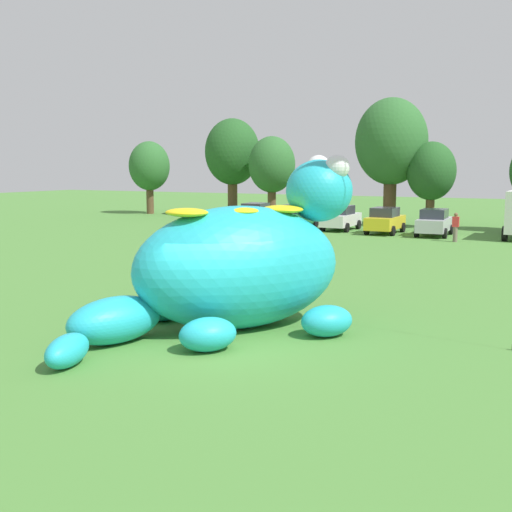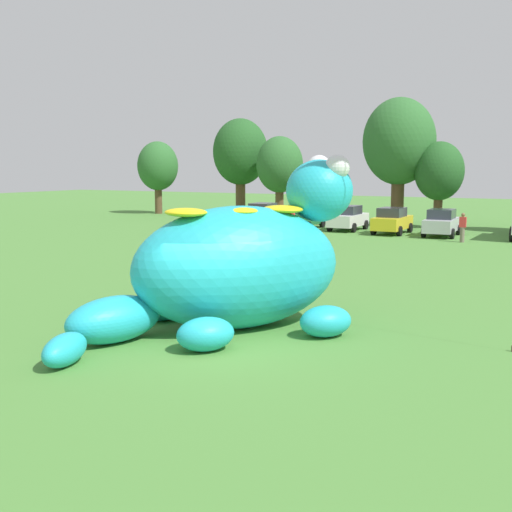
{
  "view_description": "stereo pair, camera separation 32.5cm",
  "coord_description": "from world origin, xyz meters",
  "px_view_note": "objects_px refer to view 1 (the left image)",
  "views": [
    {
      "loc": [
        7.78,
        -13.22,
        4.36
      ],
      "look_at": [
        -0.37,
        2.71,
        1.85
      ],
      "focal_mm": 44.73,
      "sensor_mm": 36.0,
      "label": 1
    },
    {
      "loc": [
        8.07,
        -13.07,
        4.36
      ],
      "look_at": [
        -0.37,
        2.71,
        1.85
      ],
      "focal_mm": 44.73,
      "sensor_mm": 36.0,
      "label": 2
    }
  ],
  "objects_px": {
    "spectator_wandering": "(285,221)",
    "car_red": "(256,215)",
    "giant_inflatable_creature": "(239,266)",
    "car_yellow": "(385,220)",
    "spectator_far_side": "(162,250)",
    "spectator_near_inflatable": "(455,227)",
    "spectator_by_cars": "(214,241)",
    "car_silver": "(434,222)",
    "car_white": "(341,218)",
    "car_green": "(297,216)"
  },
  "relations": [
    {
      "from": "spectator_near_inflatable",
      "to": "spectator_far_side",
      "type": "bearing_deg",
      "value": -119.89
    },
    {
      "from": "car_green",
      "to": "spectator_wandering",
      "type": "relative_size",
      "value": 2.4
    },
    {
      "from": "car_red",
      "to": "spectator_by_cars",
      "type": "distance_m",
      "value": 17.0
    },
    {
      "from": "car_yellow",
      "to": "spectator_wandering",
      "type": "relative_size",
      "value": 2.4
    },
    {
      "from": "spectator_wandering",
      "to": "giant_inflatable_creature",
      "type": "bearing_deg",
      "value": -68.4
    },
    {
      "from": "spectator_near_inflatable",
      "to": "spectator_far_side",
      "type": "distance_m",
      "value": 18.71
    },
    {
      "from": "giant_inflatable_creature",
      "to": "spectator_near_inflatable",
      "type": "relative_size",
      "value": 5.21
    },
    {
      "from": "spectator_far_side",
      "to": "car_yellow",
      "type": "bearing_deg",
      "value": 77.14
    },
    {
      "from": "spectator_by_cars",
      "to": "giant_inflatable_creature",
      "type": "bearing_deg",
      "value": -56.21
    },
    {
      "from": "car_red",
      "to": "car_white",
      "type": "distance_m",
      "value": 6.59
    },
    {
      "from": "giant_inflatable_creature",
      "to": "spectator_by_cars",
      "type": "xyz_separation_m",
      "value": [
        -7.4,
        11.05,
        -0.87
      ]
    },
    {
      "from": "spectator_near_inflatable",
      "to": "car_red",
      "type": "bearing_deg",
      "value": 166.56
    },
    {
      "from": "spectator_near_inflatable",
      "to": "spectator_by_cars",
      "type": "xyz_separation_m",
      "value": [
        -9.04,
        -12.39,
        0.0
      ]
    },
    {
      "from": "car_yellow",
      "to": "spectator_near_inflatable",
      "type": "distance_m",
      "value": 5.72
    },
    {
      "from": "spectator_near_inflatable",
      "to": "spectator_by_cars",
      "type": "relative_size",
      "value": 1.0
    },
    {
      "from": "car_red",
      "to": "spectator_near_inflatable",
      "type": "xyz_separation_m",
      "value": [
        14.91,
        -3.56,
        -0.01
      ]
    },
    {
      "from": "car_yellow",
      "to": "spectator_by_cars",
      "type": "height_order",
      "value": "car_yellow"
    },
    {
      "from": "car_white",
      "to": "car_silver",
      "type": "xyz_separation_m",
      "value": [
        6.54,
        -0.82,
        0.0
      ]
    },
    {
      "from": "spectator_far_side",
      "to": "car_silver",
      "type": "bearing_deg",
      "value": 68.29
    },
    {
      "from": "spectator_wandering",
      "to": "car_green",
      "type": "bearing_deg",
      "value": 101.82
    },
    {
      "from": "car_silver",
      "to": "car_red",
      "type": "bearing_deg",
      "value": 176.39
    },
    {
      "from": "car_white",
      "to": "car_silver",
      "type": "height_order",
      "value": "same"
    },
    {
      "from": "giant_inflatable_creature",
      "to": "car_red",
      "type": "height_order",
      "value": "giant_inflatable_creature"
    },
    {
      "from": "giant_inflatable_creature",
      "to": "spectator_wandering",
      "type": "bearing_deg",
      "value": 111.6
    },
    {
      "from": "car_silver",
      "to": "spectator_by_cars",
      "type": "xyz_separation_m",
      "value": [
        -7.26,
        -15.12,
        -0.01
      ]
    },
    {
      "from": "spectator_by_cars",
      "to": "car_white",
      "type": "bearing_deg",
      "value": 87.44
    },
    {
      "from": "car_red",
      "to": "spectator_near_inflatable",
      "type": "bearing_deg",
      "value": -13.44
    },
    {
      "from": "spectator_wandering",
      "to": "car_red",
      "type": "bearing_deg",
      "value": 135.6
    },
    {
      "from": "giant_inflatable_creature",
      "to": "car_red",
      "type": "xyz_separation_m",
      "value": [
        -13.27,
        27.0,
        -0.86
      ]
    },
    {
      "from": "car_green",
      "to": "car_yellow",
      "type": "xyz_separation_m",
      "value": [
        6.53,
        -0.55,
        0.0
      ]
    },
    {
      "from": "car_white",
      "to": "car_silver",
      "type": "relative_size",
      "value": 0.99
    },
    {
      "from": "car_yellow",
      "to": "spectator_far_side",
      "type": "height_order",
      "value": "car_yellow"
    },
    {
      "from": "car_yellow",
      "to": "car_silver",
      "type": "bearing_deg",
      "value": -1.17
    },
    {
      "from": "car_green",
      "to": "car_yellow",
      "type": "bearing_deg",
      "value": -4.79
    },
    {
      "from": "spectator_by_cars",
      "to": "spectator_wandering",
      "type": "distance_m",
      "value": 11.94
    },
    {
      "from": "car_yellow",
      "to": "spectator_by_cars",
      "type": "xyz_separation_m",
      "value": [
        -4.05,
        -15.18,
        -0.01
      ]
    },
    {
      "from": "giant_inflatable_creature",
      "to": "car_yellow",
      "type": "distance_m",
      "value": 26.46
    },
    {
      "from": "giant_inflatable_creature",
      "to": "spectator_near_inflatable",
      "type": "xyz_separation_m",
      "value": [
        1.64,
        23.44,
        -0.87
      ]
    },
    {
      "from": "car_white",
      "to": "spectator_near_inflatable",
      "type": "relative_size",
      "value": 2.4
    },
    {
      "from": "spectator_wandering",
      "to": "spectator_by_cars",
      "type": "bearing_deg",
      "value": -82.0
    },
    {
      "from": "giant_inflatable_creature",
      "to": "car_silver",
      "type": "xyz_separation_m",
      "value": [
        -0.14,
        26.17,
        -0.86
      ]
    },
    {
      "from": "car_white",
      "to": "spectator_wandering",
      "type": "bearing_deg",
      "value": -119.95
    },
    {
      "from": "car_red",
      "to": "car_silver",
      "type": "height_order",
      "value": "same"
    },
    {
      "from": "car_green",
      "to": "car_white",
      "type": "xyz_separation_m",
      "value": [
        3.19,
        0.21,
        0.0
      ]
    },
    {
      "from": "car_white",
      "to": "spectator_wandering",
      "type": "distance_m",
      "value": 4.75
    },
    {
      "from": "spectator_by_cars",
      "to": "spectator_near_inflatable",
      "type": "bearing_deg",
      "value": 53.89
    },
    {
      "from": "car_yellow",
      "to": "giant_inflatable_creature",
      "type": "bearing_deg",
      "value": -82.74
    },
    {
      "from": "giant_inflatable_creature",
      "to": "car_silver",
      "type": "bearing_deg",
      "value": 90.31
    },
    {
      "from": "spectator_near_inflatable",
      "to": "spectator_wandering",
      "type": "xyz_separation_m",
      "value": [
        -10.7,
        -0.56,
        0.0
      ]
    },
    {
      "from": "giant_inflatable_creature",
      "to": "car_yellow",
      "type": "xyz_separation_m",
      "value": [
        -3.34,
        26.24,
        -0.86
      ]
    }
  ]
}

